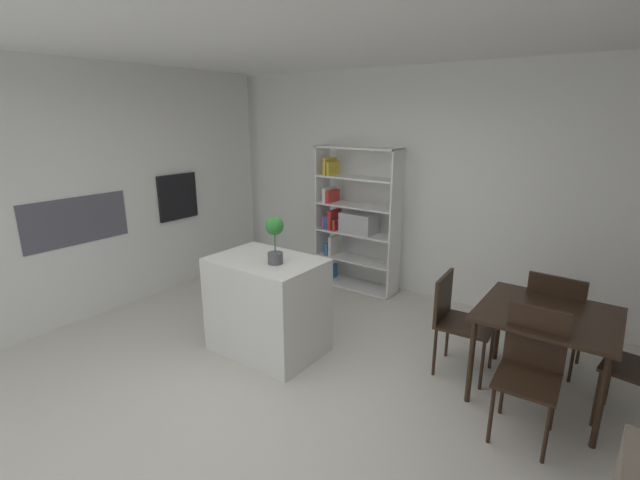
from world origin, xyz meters
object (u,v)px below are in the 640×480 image
kitchen_island (268,305)px  open_bookshelf (352,221)px  dining_chair_near (531,362)px  dining_table (547,322)px  built_in_oven (178,197)px  dining_chair_island_side (455,315)px  potted_plant_on_island (275,236)px  dining_chair_far (555,313)px

kitchen_island → open_bookshelf: (-0.24, 1.90, 0.43)m
kitchen_island → open_bookshelf: open_bookshelf is taller
open_bookshelf → dining_chair_near: size_ratio=1.99×
dining_table → built_in_oven: bearing=-178.7°
built_in_oven → dining_table: size_ratio=0.59×
built_in_oven → dining_chair_island_side: size_ratio=0.66×
kitchen_island → potted_plant_on_island: size_ratio=2.37×
dining_chair_far → dining_chair_island_side: bearing=37.3°
built_in_oven → open_bookshelf: size_ratio=0.32×
built_in_oven → open_bookshelf: open_bookshelf is taller
potted_plant_on_island → dining_chair_near: (2.12, 0.29, -0.64)m
potted_plant_on_island → dining_chair_island_side: (1.41, 0.76, -0.66)m
dining_table → dining_chair_near: 0.49m
potted_plant_on_island → dining_chair_near: 2.24m
dining_chair_island_side → dining_chair_near: (0.71, -0.47, 0.01)m
dining_chair_far → dining_chair_near: dining_chair_near is taller
dining_table → dining_chair_far: 0.49m
kitchen_island → dining_chair_far: (2.28, 1.20, 0.09)m
built_in_oven → potted_plant_on_island: built_in_oven is taller
open_bookshelf → dining_table: (2.53, -1.18, -0.23)m
built_in_oven → dining_table: bearing=1.3°
kitchen_island → dining_chair_far: 2.58m
potted_plant_on_island → dining_chair_far: 2.54m
open_bookshelf → dining_chair_island_side: bearing=-33.2°
dining_chair_near → dining_chair_far: bearing=87.2°
dining_chair_island_side → potted_plant_on_island: bearing=114.2°
built_in_oven → dining_chair_near: size_ratio=0.63×
built_in_oven → dining_chair_near: 4.44m
dining_table → dining_chair_far: bearing=90.6°
dining_chair_far → dining_chair_near: (-0.00, -0.96, -0.01)m
dining_chair_near → potted_plant_on_island: bearing=-175.1°
dining_chair_island_side → dining_chair_far: bearing=-59.4°
kitchen_island → dining_table: size_ratio=1.03×
open_bookshelf → dining_chair_far: 2.64m
potted_plant_on_island → dining_chair_island_side: potted_plant_on_island is taller
kitchen_island → dining_chair_island_side: size_ratio=1.16×
built_in_oven → dining_chair_island_side: (3.67, 0.09, -0.67)m
kitchen_island → potted_plant_on_island: (0.16, -0.04, 0.72)m
potted_plant_on_island → open_bookshelf: open_bookshelf is taller
potted_plant_on_island → dining_chair_far: bearing=30.4°
potted_plant_on_island → open_bookshelf: (-0.40, 1.95, -0.29)m
dining_table → dining_chair_near: dining_chair_near is taller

